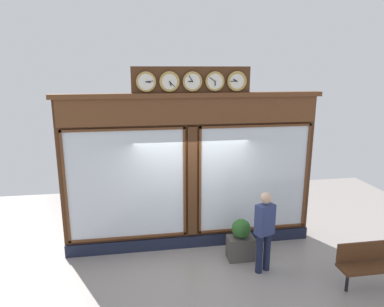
# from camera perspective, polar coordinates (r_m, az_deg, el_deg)

# --- Properties ---
(shop_facade) EXTENTS (5.73, 0.42, 4.07)m
(shop_facade) POSITION_cam_1_polar(r_m,az_deg,el_deg) (7.74, -0.15, -2.84)
(shop_facade) COLOR #4C2B16
(shop_facade) RESTS_ON ground_plane
(pedestrian) EXTENTS (0.41, 0.33, 1.69)m
(pedestrian) POSITION_cam_1_polar(r_m,az_deg,el_deg) (7.17, 11.83, -12.04)
(pedestrian) COLOR #191E38
(pedestrian) RESTS_ON ground_plane
(planter_box) EXTENTS (0.56, 0.36, 0.51)m
(planter_box) POSITION_cam_1_polar(r_m,az_deg,el_deg) (7.82, 7.98, -15.14)
(planter_box) COLOR #4C4742
(planter_box) RESTS_ON ground_plane
(planter_shrub) EXTENTS (0.41, 0.41, 0.41)m
(planter_shrub) POSITION_cam_1_polar(r_m,az_deg,el_deg) (7.61, 8.10, -12.12)
(planter_shrub) COLOR #285623
(planter_shrub) RESTS_ON planter_box
(street_bench) EXTENTS (1.40, 0.40, 0.87)m
(street_bench) POSITION_cam_1_polar(r_m,az_deg,el_deg) (7.57, 27.77, -15.42)
(street_bench) COLOR #4C2B16
(street_bench) RESTS_ON ground_plane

